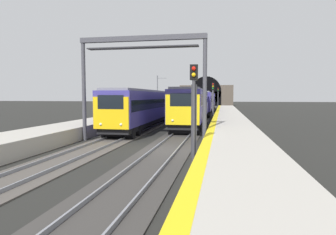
{
  "coord_description": "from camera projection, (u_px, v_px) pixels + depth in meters",
  "views": [
    {
      "loc": [
        -17.0,
        -3.3,
        3.28
      ],
      "look_at": [
        8.58,
        1.5,
        1.37
      ],
      "focal_mm": 31.17,
      "sensor_mm": 36.0,
      "label": 1
    }
  ],
  "objects": [
    {
      "name": "ground_plane",
      "position": [
        166.0,
        151.0,
        17.51
      ],
      "size": [
        320.0,
        320.0,
        0.0
      ],
      "primitive_type": "plane",
      "color": "black"
    },
    {
      "name": "platform_right",
      "position": [
        235.0,
        145.0,
        16.72
      ],
      "size": [
        112.0,
        3.52,
        1.01
      ],
      "primitive_type": "cube",
      "color": "#ADA89E",
      "rests_on": "ground_plane"
    },
    {
      "name": "platform_left",
      "position": [
        36.0,
        139.0,
        19.07
      ],
      "size": [
        112.0,
        3.52,
        1.01
      ],
      "primitive_type": "cube",
      "color": "#ADA89E",
      "rests_on": "ground_plane"
    },
    {
      "name": "platform_right_edge_strip",
      "position": [
        209.0,
        135.0,
        16.96
      ],
      "size": [
        112.0,
        0.5,
        0.01
      ],
      "primitive_type": "cube",
      "color": "yellow",
      "rests_on": "platform_right"
    },
    {
      "name": "track_main_line",
      "position": [
        166.0,
        150.0,
        17.5
      ],
      "size": [
        160.0,
        3.02,
        0.21
      ],
      "color": "#383533",
      "rests_on": "ground_plane"
    },
    {
      "name": "track_adjacent_line",
      "position": [
        94.0,
        148.0,
        18.36
      ],
      "size": [
        160.0,
        2.93,
        0.21
      ],
      "color": "#4C4742",
      "rests_on": "ground_plane"
    },
    {
      "name": "train_main_approaching",
      "position": [
        204.0,
        102.0,
        51.24
      ],
      "size": [
        57.63,
        3.19,
        4.05
      ],
      "rotation": [
        0.0,
        0.0,
        3.16
      ],
      "color": "navy",
      "rests_on": "ground_plane"
    },
    {
      "name": "train_adjacent_platform",
      "position": [
        163.0,
        104.0,
        39.68
      ],
      "size": [
        39.04,
        3.02,
        4.79
      ],
      "rotation": [
        0.0,
        0.0,
        3.15
      ],
      "color": "navy",
      "rests_on": "ground_plane"
    },
    {
      "name": "railway_signal_near",
      "position": [
        194.0,
        105.0,
        14.29
      ],
      "size": [
        0.39,
        0.38,
        4.82
      ],
      "rotation": [
        0.0,
        0.0,
        3.14
      ],
      "color": "#38383D",
      "rests_on": "ground_plane"
    },
    {
      "name": "railway_signal_mid",
      "position": [
        213.0,
        97.0,
        41.94
      ],
      "size": [
        0.39,
        0.38,
        5.2
      ],
      "rotation": [
        0.0,
        0.0,
        3.14
      ],
      "color": "#4C4C54",
      "rests_on": "ground_plane"
    },
    {
      "name": "railway_signal_far",
      "position": [
        218.0,
        96.0,
        88.03
      ],
      "size": [
        0.39,
        0.38,
        5.76
      ],
      "rotation": [
        0.0,
        0.0,
        3.14
      ],
      "color": "#38383D",
      "rests_on": "ground_plane"
    },
    {
      "name": "overhead_signal_gantry",
      "position": [
        142.0,
        62.0,
        20.41
      ],
      "size": [
        0.7,
        9.1,
        7.48
      ],
      "color": "#3F3F47",
      "rests_on": "ground_plane"
    },
    {
      "name": "tunnel_portal",
      "position": [
        206.0,
        95.0,
        100.78
      ],
      "size": [
        2.76,
        18.26,
        10.23
      ],
      "color": "#51473D",
      "rests_on": "ground_plane"
    },
    {
      "name": "catenary_mast_near",
      "position": [
        158.0,
        93.0,
        64.06
      ],
      "size": [
        0.22,
        2.17,
        7.82
      ],
      "color": "#595B60",
      "rests_on": "ground_plane"
    }
  ]
}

